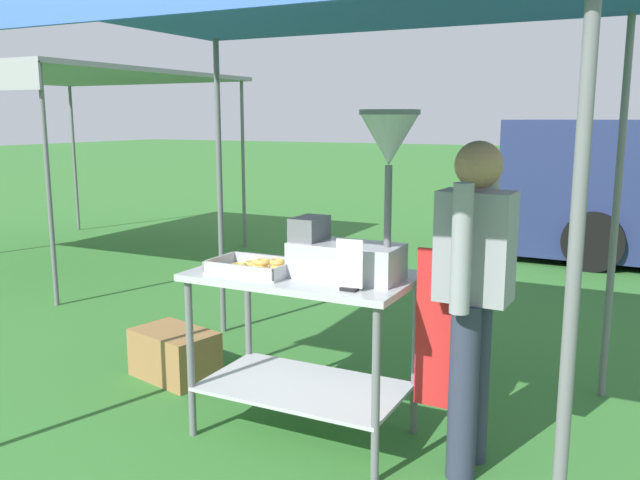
# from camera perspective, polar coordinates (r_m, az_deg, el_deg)

# --- Properties ---
(ground_plane) EXTENTS (70.00, 70.00, 0.00)m
(ground_plane) POSITION_cam_1_polar(r_m,az_deg,el_deg) (8.50, 13.35, -1.49)
(ground_plane) COLOR #33702D
(stall_canopy) EXTENTS (3.05, 2.48, 2.34)m
(stall_canopy) POSITION_cam_1_polar(r_m,az_deg,el_deg) (3.55, -0.79, 19.37)
(stall_canopy) COLOR slate
(stall_canopy) RESTS_ON ground
(donut_cart) EXTENTS (1.17, 0.67, 0.91)m
(donut_cart) POSITION_cam_1_polar(r_m,az_deg,el_deg) (3.57, -1.45, -6.67)
(donut_cart) COLOR #B7B7BC
(donut_cart) RESTS_ON ground
(donut_tray) EXTENTS (0.43, 0.29, 0.07)m
(donut_tray) POSITION_cam_1_polar(r_m,az_deg,el_deg) (3.52, -5.62, -2.40)
(donut_tray) COLOR #B7B7BC
(donut_tray) RESTS_ON donut_cart
(donut_fryer) EXTENTS (0.64, 0.29, 0.84)m
(donut_fryer) POSITION_cam_1_polar(r_m,az_deg,el_deg) (3.31, 3.41, 2.37)
(donut_fryer) COLOR #B7B7BC
(donut_fryer) RESTS_ON donut_cart
(menu_sign) EXTENTS (0.13, 0.05, 0.25)m
(menu_sign) POSITION_cam_1_polar(r_m,az_deg,el_deg) (3.13, 2.53, -2.49)
(menu_sign) COLOR black
(menu_sign) RESTS_ON donut_cart
(vendor) EXTENTS (0.45, 0.53, 1.61)m
(vendor) POSITION_cam_1_polar(r_m,az_deg,el_deg) (3.24, 12.88, -4.29)
(vendor) COLOR #2D3347
(vendor) RESTS_ON ground
(supply_crate) EXTENTS (0.62, 0.48, 0.32)m
(supply_crate) POSITION_cam_1_polar(r_m,az_deg,el_deg) (4.60, -12.33, -9.51)
(supply_crate) COLOR olive
(supply_crate) RESTS_ON ground
(neighbour_tent) EXTENTS (3.25, 3.39, 2.23)m
(neighbour_tent) POSITION_cam_1_polar(r_m,az_deg,el_deg) (8.63, -21.74, 12.72)
(neighbour_tent) COLOR slate
(neighbour_tent) RESTS_ON ground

